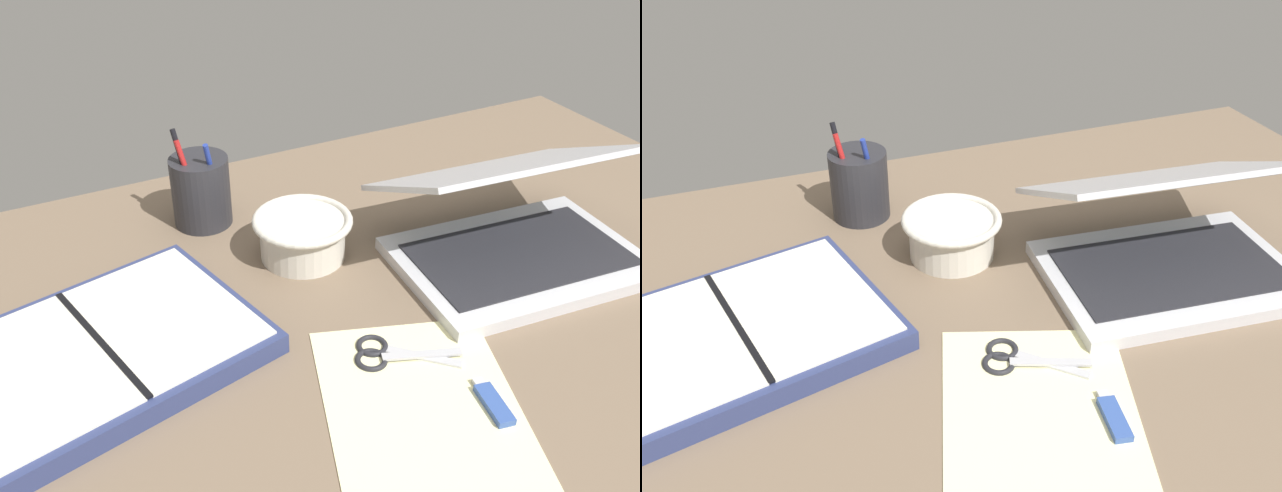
{
  "view_description": "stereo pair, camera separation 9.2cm",
  "coord_description": "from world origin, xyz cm",
  "views": [
    {
      "loc": [
        -40.25,
        -60.01,
        58.91
      ],
      "look_at": [
        -5.23,
        8.54,
        9.0
      ],
      "focal_mm": 40.0,
      "sensor_mm": 36.0,
      "label": 1
    },
    {
      "loc": [
        -31.85,
        -63.69,
        58.91
      ],
      "look_at": [
        -5.23,
        8.54,
        9.0
      ],
      "focal_mm": 40.0,
      "sensor_mm": 36.0,
      "label": 2
    }
  ],
  "objects": [
    {
      "name": "laptop",
      "position": [
        22.4,
        3.27,
        6.93
      ],
      "size": [
        35.85,
        31.59,
        17.55
      ],
      "rotation": [
        0.0,
        0.0,
        -0.09
      ],
      "color": "silver",
      "rests_on": "desk_top"
    },
    {
      "name": "scissors",
      "position": [
        -4.48,
        -6.61,
        2.34
      ],
      "size": [
        12.26,
        10.0,
        0.8
      ],
      "rotation": [
        0.0,
        0.0,
        -0.57
      ],
      "color": "#B7B7BC",
      "rests_on": "desk_top"
    },
    {
      "name": "usb_drive",
      "position": [
        1.76,
        -19.11,
        2.5
      ],
      "size": [
        3.06,
        7.37,
        1.0
      ],
      "rotation": [
        0.0,
        0.0,
        -0.18
      ],
      "color": "#33519E",
      "rests_on": "desk_top"
    },
    {
      "name": "bowl",
      "position": [
        -3.65,
        17.04,
        5.57
      ],
      "size": [
        14.19,
        14.19,
        6.46
      ],
      "color": "silver",
      "rests_on": "desk_top"
    },
    {
      "name": "planner",
      "position": [
        -34.24,
        7.6,
        3.47
      ],
      "size": [
        40.14,
        33.0,
        3.13
      ],
      "rotation": [
        0.0,
        0.0,
        0.23
      ],
      "color": "navy",
      "rests_on": "desk_top"
    },
    {
      "name": "paper_sheet_front",
      "position": [
        -5.42,
        -16.52,
        2.08
      ],
      "size": [
        29.49,
        34.8,
        0.16
      ],
      "primitive_type": "cube",
      "rotation": [
        0.0,
        0.0,
        -0.33
      ],
      "color": "#F4EFB2",
      "rests_on": "desk_top"
    },
    {
      "name": "pen_cup",
      "position": [
        -13.18,
        32.53,
        7.46
      ],
      "size": [
        8.85,
        8.85,
        15.9
      ],
      "color": "#28282D",
      "rests_on": "desk_top"
    },
    {
      "name": "desk_top",
      "position": [
        0.0,
        0.0,
        1.0
      ],
      "size": [
        140.0,
        100.0,
        2.0
      ],
      "primitive_type": "cube",
      "color": "#75604C",
      "rests_on": "ground"
    }
  ]
}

